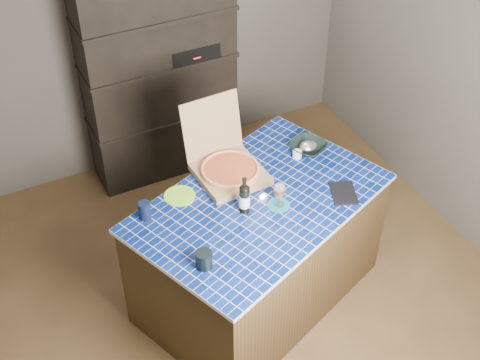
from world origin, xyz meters
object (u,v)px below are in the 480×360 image
kitchen_island (258,249)px  pizza_box (228,167)px  mead_bottle (244,198)px  dvd_case (343,193)px  bowl (308,147)px  wine_glass (279,191)px

kitchen_island → pizza_box: (-0.06, 0.33, 0.51)m
kitchen_island → pizza_box: 0.60m
kitchen_island → mead_bottle: (-0.13, -0.04, 0.55)m
dvd_case → bowl: bearing=107.6°
kitchen_island → dvd_case: size_ratio=8.68×
dvd_case → wine_glass: bearing=-171.0°
wine_glass → bowl: bearing=41.3°
dvd_case → bowl: (0.03, 0.49, 0.02)m
pizza_box → bowl: size_ratio=2.20×
pizza_box → wine_glass: size_ratio=3.03×
pizza_box → dvd_case: size_ratio=2.46×
wine_glass → dvd_case: size_ratio=0.81×
bowl → mead_bottle: bearing=-152.6°
pizza_box → wine_glass: pizza_box is taller
kitchen_island → bowl: bowl is taller
pizza_box → dvd_case: (0.57, -0.51, -0.06)m
pizza_box → dvd_case: bearing=-44.1°
kitchen_island → pizza_box: bearing=79.2°
kitchen_island → wine_glass: bearing=-67.0°
wine_glass → mead_bottle: bearing=166.1°
mead_bottle → bowl: mead_bottle is taller
kitchen_island → bowl: 0.78m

